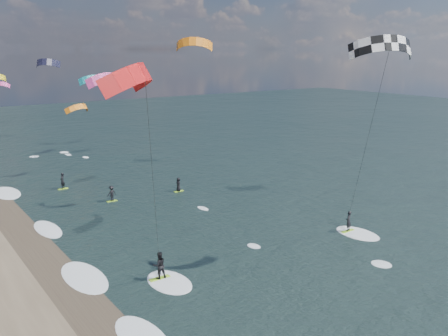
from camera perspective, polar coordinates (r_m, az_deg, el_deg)
ground at (r=30.67m, az=15.20°, el=-16.98°), size 260.00×260.00×0.00m
wet_sand_strip at (r=31.83m, az=-14.90°, el=-15.76°), size 3.00×240.00×0.00m
kitesurfer_near_a at (r=36.36m, az=17.67°, el=8.82°), size 7.96×9.09×16.61m
kitesurfer_near_b at (r=27.20m, az=-8.24°, el=2.45°), size 7.20×9.43×15.17m
far_kitesurfers at (r=54.65m, az=-12.08°, el=-2.21°), size 11.25×9.16×1.86m
bg_kite_field at (r=72.55m, az=-18.99°, el=9.66°), size 14.41×72.36×10.36m
shoreline_surf at (r=36.19m, az=-15.76°, el=-12.10°), size 2.40×79.40×0.11m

